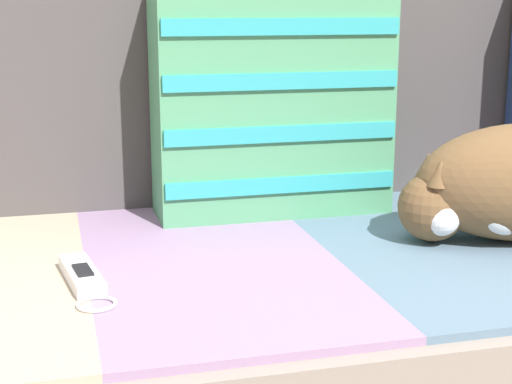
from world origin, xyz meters
name	(u,v)px	position (x,y,z in m)	size (l,w,h in m)	color
couch	(313,369)	(0.00, 0.15, 0.21)	(2.19, 0.80, 0.42)	#3D3838
sofa_backrest	(260,46)	(0.00, 0.48, 0.69)	(2.15, 0.14, 0.55)	#474242
throw_pillow_striped	(272,103)	(-0.02, 0.33, 0.61)	(0.39, 0.14, 0.37)	#4C9366
game_remote_near	(83,277)	(-0.35, 0.05, 0.43)	(0.07, 0.19, 0.02)	white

